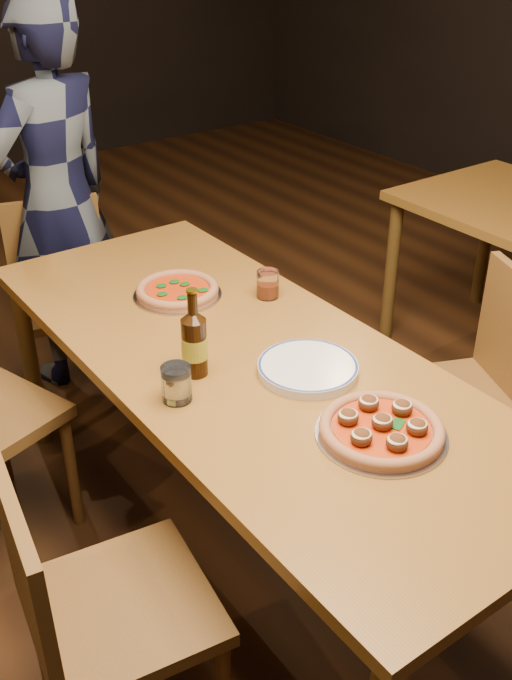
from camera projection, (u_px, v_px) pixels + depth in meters
ground at (247, 543)px, 2.56m from camera, size 9.00×9.00×0.00m
table_main at (246, 375)px, 2.22m from camera, size 0.80×2.00×0.75m
chair_main_nw at (122, 606)px, 1.78m from camera, size 0.47×0.47×0.89m
chair_main_e at (451, 400)px, 2.48m from camera, size 0.56×0.56×0.92m
chair_end at (66, 304)px, 3.14m from camera, size 0.50×0.50×0.86m
pizza_meatball at (382, 428)px, 1.84m from camera, size 0.32×0.32×0.06m
pizza_margherita at (177, 290)px, 2.49m from camera, size 0.29×0.29×0.04m
plate_stack at (308, 368)px, 2.09m from camera, size 0.28×0.28×0.03m
beer_bottle at (194, 345)px, 2.05m from camera, size 0.07×0.07×0.25m
water_glass at (176, 383)px, 1.96m from camera, size 0.08×0.08×0.10m
amber_glass at (268, 284)px, 2.47m from camera, size 0.07×0.07×0.09m
diner at (58, 200)px, 3.12m from camera, size 0.68×0.55×1.62m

